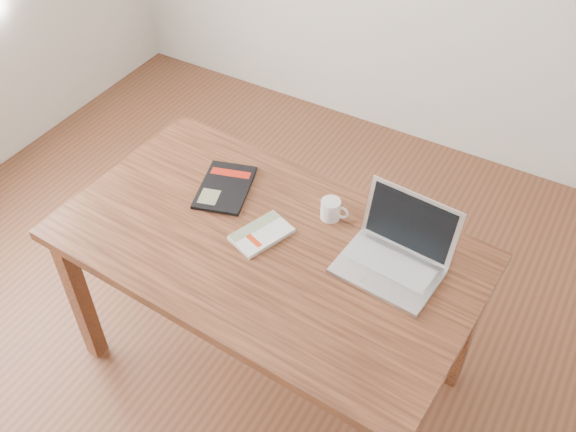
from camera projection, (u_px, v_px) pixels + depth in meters
The scene contains 6 objects.
room at pixel (190, 116), 1.70m from camera, with size 4.04×4.04×2.70m.
desk at pixel (267, 260), 2.27m from camera, with size 1.50×0.91×0.75m.
white_guidebook at pixel (262, 234), 2.22m from camera, with size 0.19×0.24×0.02m.
black_guidebook at pixel (225, 187), 2.40m from camera, with size 0.25×0.31×0.01m.
laptop at pixel (396, 253), 2.10m from camera, with size 0.35×0.30×0.23m.
coffee_mug at pixel (331, 209), 2.26m from camera, with size 0.10×0.07×0.08m.
Camera 1 is at (0.86, -1.09, 2.35)m, focal length 40.00 mm.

